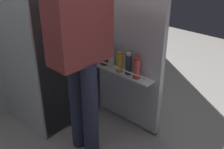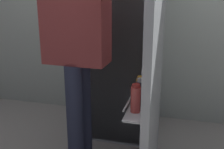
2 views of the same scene
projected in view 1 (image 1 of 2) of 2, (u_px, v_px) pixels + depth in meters
name	position (u px, v px, depth m)	size (l,w,h in m)	color
ground_plane	(94.00, 135.00, 2.43)	(6.58, 6.58, 0.00)	gray
refrigerator	(53.00, 32.00, 2.38)	(0.75, 1.30, 1.68)	silver
person	(81.00, 39.00, 1.85)	(0.53, 0.75, 1.60)	#2D334C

